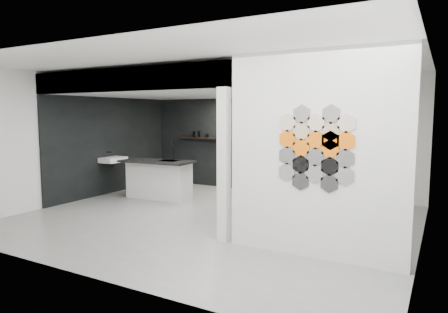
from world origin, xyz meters
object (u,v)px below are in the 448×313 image
partition_panel (315,155)px  kettle (260,136)px  bottle_dark (218,135)px  stockpot (196,134)px  wall_basin (113,160)px  glass_bowl (277,138)px  kitchen_island (159,179)px  glass_vase (277,137)px  utensil_cup (207,136)px

partition_panel → kettle: bearing=123.2°
kettle → bottle_dark: size_ratio=1.16×
bottle_dark → stockpot: bearing=180.0°
wall_basin → glass_bowl: (3.39, 2.07, 0.52)m
kitchen_island → bottle_dark: bottle_dark is taller
kitchen_island → glass_vase: (2.15, 1.89, 0.93)m
partition_panel → utensil_cup: partition_panel is taller
stockpot → kettle: bearing=0.0°
stockpot → glass_bowl: bearing=0.0°
utensil_cup → wall_basin: bearing=-123.9°
stockpot → utensil_cup: size_ratio=2.01×
bottle_dark → glass_vase: bearing=0.0°
stockpot → glass_vase: stockpot is taller
kettle → bottle_dark: bottle_dark is taller
kettle → wall_basin: bearing=-158.3°
kitchen_island → bottle_dark: (0.48, 1.89, 0.95)m
kitchen_island → stockpot: stockpot is taller
glass_bowl → stockpot: bearing=180.0°
bottle_dark → kitchen_island: bearing=-104.4°
stockpot → kettle: size_ratio=1.02×
partition_panel → kitchen_island: partition_panel is taller
kitchen_island → glass_vase: bearing=37.6°
partition_panel → bottle_dark: partition_panel is taller
partition_panel → wall_basin: partition_panel is taller
glass_vase → utensil_cup: glass_vase is taller
kettle → kitchen_island: bearing=-145.4°
stockpot → glass_vase: size_ratio=1.46×
partition_panel → utensil_cup: (-4.08, 3.87, -0.03)m
partition_panel → wall_basin: bearing=161.8°
glass_bowl → glass_vase: 0.01m
partition_panel → kettle: 4.62m
kettle → glass_bowl: 0.46m
kitchen_island → utensil_cup: utensil_cup is taller
kitchen_island → wall_basin: bearing=-175.4°
wall_basin → utensil_cup: (1.39, 2.07, 0.52)m
glass_vase → kitchen_island: bearing=-138.7°
stockpot → utensil_cup: stockpot is taller
wall_basin → bottle_dark: bearing=50.1°
partition_panel → glass_bowl: bearing=118.2°
wall_basin → bottle_dark: size_ratio=3.61×
glass_bowl → utensil_cup: size_ratio=1.53×
bottle_dark → utensil_cup: (-0.34, 0.00, -0.03)m
kettle → glass_bowl: size_ratio=1.29×
partition_panel → kitchen_island: size_ratio=1.62×
stockpot → bottle_dark: (0.67, 0.00, 0.00)m
kettle → utensil_cup: (-1.55, 0.00, -0.03)m
partition_panel → kitchen_island: bearing=154.9°
wall_basin → stockpot: 2.38m
stockpot → utensil_cup: 0.34m
wall_basin → kettle: size_ratio=3.11×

